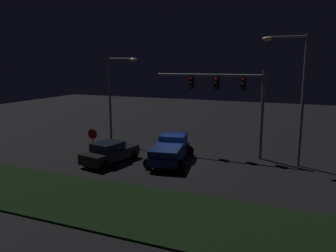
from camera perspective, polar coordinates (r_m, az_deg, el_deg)
ground_plane at (r=24.06m, az=0.92°, el=-6.07°), size 80.00×80.00×0.00m
grass_median at (r=17.15m, az=-9.40°, el=-13.18°), size 23.82×5.36×0.10m
pickup_truck at (r=23.71m, az=0.46°, el=-3.81°), size 3.52×5.67×1.80m
car_sedan at (r=23.87m, az=-10.00°, el=-4.52°), size 3.00×4.66×1.51m
traffic_signal_gantry at (r=25.08m, az=10.51°, el=5.86°), size 8.32×0.56×6.50m
street_lamp_left at (r=29.70m, az=-9.01°, el=6.47°), size 2.88×0.44×7.51m
street_lamp_right at (r=23.73m, az=21.00°, el=6.59°), size 2.95×0.44×8.83m
stop_sign at (r=24.99m, az=-12.85°, el=-2.00°), size 0.76×0.08×2.23m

